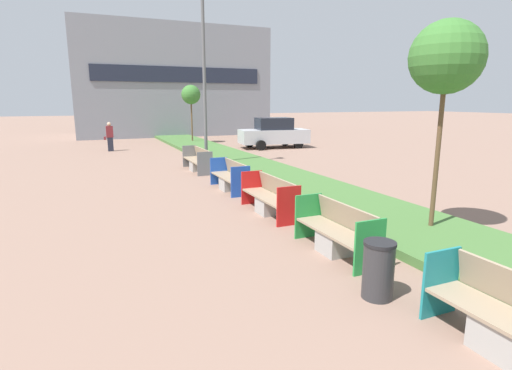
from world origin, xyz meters
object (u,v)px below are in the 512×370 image
bench_teal_frame (508,324)px  bench_red_frame (270,199)px  bench_grey_frame (198,162)px  sapling_tree_far (191,95)px  pedestrian_walking (110,137)px  street_lamp_post (204,68)px  litter_bin (378,270)px  bench_green_frame (337,235)px  bench_blue_frame (230,179)px  parked_car_distant (274,133)px  sapling_tree_near (447,58)px

bench_teal_frame → bench_red_frame: same height
bench_grey_frame → sapling_tree_far: sapling_tree_far is taller
pedestrian_walking → sapling_tree_far: bearing=23.9°
bench_teal_frame → sapling_tree_far: size_ratio=0.48×
street_lamp_post → pedestrian_walking: 9.12m
bench_red_frame → litter_bin: bench_red_frame is taller
litter_bin → sapling_tree_far: sapling_tree_far is taller
bench_grey_frame → pedestrian_walking: bearing=108.8°
litter_bin → street_lamp_post: size_ratio=0.11×
bench_green_frame → bench_blue_frame: (0.00, 6.03, 0.00)m
bench_teal_frame → bench_red_frame: (0.00, 6.38, 0.01)m
bench_red_frame → bench_grey_frame: (0.00, 7.04, 0.01)m
litter_bin → parked_car_distant: size_ratio=0.20×
bench_blue_frame → litter_bin: bearing=-93.5°
sapling_tree_near → parked_car_distant: bearing=76.2°
bench_teal_frame → sapling_tree_near: size_ratio=0.43×
bench_green_frame → pedestrian_walking: pedestrian_walking is taller
parked_car_distant → street_lamp_post: bearing=-129.7°
sapling_tree_far → bench_red_frame: bearing=-98.2°
bench_green_frame → sapling_tree_far: size_ratio=0.52×
bench_teal_frame → bench_green_frame: (0.00, 3.39, 0.00)m
litter_bin → bench_green_frame: bearing=74.9°
sapling_tree_far → parked_car_distant: size_ratio=0.89×
parked_car_distant → bench_grey_frame: bearing=-128.5°
bench_red_frame → parked_car_distant: 14.86m
sapling_tree_far → parked_car_distant: (3.96, -4.67, -2.35)m
bench_blue_frame → parked_car_distant: size_ratio=0.49×
bench_teal_frame → sapling_tree_far: (2.59, 24.38, 2.90)m
pedestrian_walking → bench_teal_frame: bearing=-82.5°
bench_teal_frame → bench_grey_frame: (0.01, 13.43, 0.02)m
pedestrian_walking → bench_grey_frame: bearing=-71.2°
bench_blue_frame → bench_grey_frame: size_ratio=0.86×
bench_green_frame → bench_blue_frame: same height
bench_teal_frame → bench_red_frame: size_ratio=0.84×
bench_grey_frame → pedestrian_walking: (-2.91, 8.52, 0.47)m
bench_green_frame → litter_bin: 1.80m
sapling_tree_far → pedestrian_walking: bearing=-156.1°
street_lamp_post → parked_car_distant: (5.93, 5.47, -3.31)m
bench_red_frame → pedestrian_walking: size_ratio=1.36×
parked_car_distant → bench_green_frame: bearing=-104.2°
bench_green_frame → litter_bin: size_ratio=2.36×
sapling_tree_near → pedestrian_walking: bearing=106.6°
sapling_tree_near → sapling_tree_far: size_ratio=1.14×
bench_grey_frame → parked_car_distant: (6.54, 6.28, 0.53)m
pedestrian_walking → bench_green_frame: bearing=-81.1°
bench_blue_frame → street_lamp_post: (0.61, 4.82, 3.86)m
bench_teal_frame → bench_red_frame: bearing=90.0°
pedestrian_walking → litter_bin: bearing=-83.2°
pedestrian_walking → parked_car_distant: size_ratio=0.38×
street_lamp_post → sapling_tree_near: (1.97, -10.69, -0.52)m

